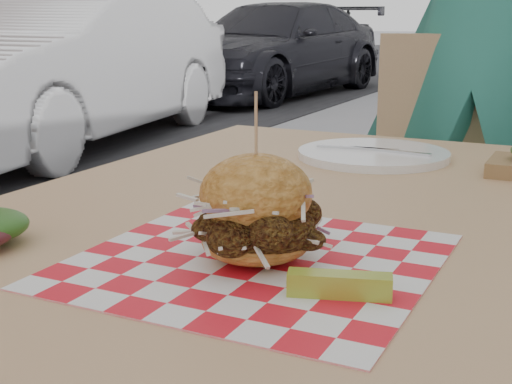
# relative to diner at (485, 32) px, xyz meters

# --- Properties ---
(diner) EXTENTS (0.70, 0.46, 1.91)m
(diner) POSITION_rel_diner_xyz_m (0.00, 0.00, 0.00)
(diner) COLOR #2C7F6E
(diner) RESTS_ON ground
(car_white) EXTENTS (1.87, 3.92, 1.24)m
(car_white) POSITION_rel_diner_xyz_m (-3.48, 2.30, -0.33)
(car_white) COLOR silver
(car_white) RESTS_ON ground
(car_dark) EXTENTS (1.98, 4.07, 1.14)m
(car_dark) POSITION_rel_diner_xyz_m (-3.48, 6.19, -0.38)
(car_dark) COLOR black
(car_dark) RESTS_ON ground
(patio_table) EXTENTS (0.80, 1.20, 0.75)m
(patio_table) POSITION_rel_diner_xyz_m (-0.05, -1.20, -0.28)
(patio_table) COLOR tan
(patio_table) RESTS_ON ground
(patio_chair) EXTENTS (0.51, 0.52, 0.95)m
(patio_chair) POSITION_rel_diner_xyz_m (-0.07, -0.17, -0.40)
(patio_chair) COLOR tan
(patio_chair) RESTS_ON ground
(paper_liner) EXTENTS (0.36, 0.36, 0.00)m
(paper_liner) POSITION_rel_diner_xyz_m (0.00, -1.42, -0.20)
(paper_liner) COLOR red
(paper_liner) RESTS_ON patio_table
(sandwich) EXTENTS (0.16, 0.16, 0.18)m
(sandwich) POSITION_rel_diner_xyz_m (0.00, -1.42, -0.15)
(sandwich) COLOR #C98738
(sandwich) RESTS_ON paper_liner
(pickle_spear) EXTENTS (0.10, 0.05, 0.02)m
(pickle_spear) POSITION_rel_diner_xyz_m (0.11, -1.48, -0.19)
(pickle_spear) COLOR gold
(pickle_spear) RESTS_ON paper_liner
(place_setting) EXTENTS (0.27, 0.27, 0.02)m
(place_setting) POSITION_rel_diner_xyz_m (-0.05, -0.83, -0.20)
(place_setting) COLOR white
(place_setting) RESTS_ON patio_table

